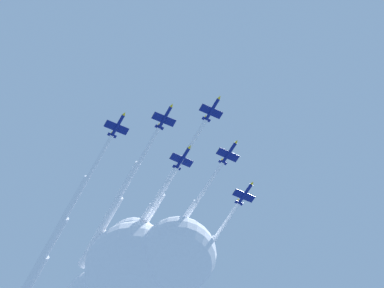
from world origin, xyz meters
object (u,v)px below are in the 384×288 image
jet_lead (149,215)px  jet_port_inner (157,262)px  jet_port_outer (52,242)px  jet_port_mid (117,263)px  jet_starboard_inner (109,217)px

jet_lead → jet_port_inner: bearing=-67.7°
jet_lead → jet_port_outer: (34.75, 9.65, -2.63)m
jet_lead → jet_port_inner: 18.36m
jet_lead → jet_port_outer: bearing=15.5°
jet_port_mid → jet_lead: bearing=153.4°
jet_lead → jet_port_outer: jet_lead is taller
jet_port_mid → jet_port_outer: size_ratio=0.95×
jet_lead → jet_port_outer: 36.16m
jet_starboard_inner → jet_port_mid: bearing=-65.5°
jet_port_mid → jet_port_outer: jet_port_mid is taller
jet_lead → jet_port_inner: size_ratio=0.91×
jet_starboard_inner → jet_port_outer: jet_starboard_inner is taller
jet_port_inner → jet_port_outer: jet_port_inner is taller
jet_port_inner → jet_port_mid: 15.01m
jet_starboard_inner → jet_port_mid: 18.99m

